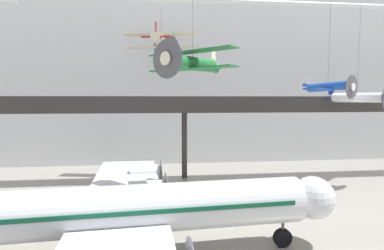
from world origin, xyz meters
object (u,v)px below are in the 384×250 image
(suspended_plane_green_biplane, at_px, (192,63))
(suspended_plane_white_twin, at_px, (357,98))
(suspended_plane_cream_biplane, at_px, (161,42))
(suspended_plane_blue_trainer, at_px, (328,87))
(airliner_silver_main, at_px, (104,212))

(suspended_plane_green_biplane, height_order, suspended_plane_white_twin, suspended_plane_green_biplane)
(suspended_plane_green_biplane, bearing_deg, suspended_plane_cream_biplane, -126.76)
(suspended_plane_cream_biplane, distance_m, suspended_plane_blue_trainer, 20.66)
(suspended_plane_cream_biplane, xyz_separation_m, suspended_plane_green_biplane, (2.33, -15.20, -4.38))
(suspended_plane_cream_biplane, xyz_separation_m, suspended_plane_white_twin, (23.27, -5.66, -7.15))
(suspended_plane_green_biplane, bearing_deg, suspended_plane_white_twin, 159.03)
(suspended_plane_cream_biplane, relative_size, suspended_plane_white_twin, 0.79)
(suspended_plane_green_biplane, bearing_deg, airliner_silver_main, -1.95)
(suspended_plane_green_biplane, distance_m, suspended_plane_white_twin, 23.18)
(suspended_plane_green_biplane, xyz_separation_m, suspended_plane_white_twin, (20.94, 9.54, -2.76))
(airliner_silver_main, bearing_deg, suspended_plane_green_biplane, 39.57)
(suspended_plane_green_biplane, bearing_deg, suspended_plane_blue_trainer, 150.77)
(suspended_plane_white_twin, bearing_deg, suspended_plane_green_biplane, -104.11)
(suspended_plane_blue_trainer, bearing_deg, airliner_silver_main, -94.23)
(airliner_silver_main, relative_size, suspended_plane_green_biplane, 3.59)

